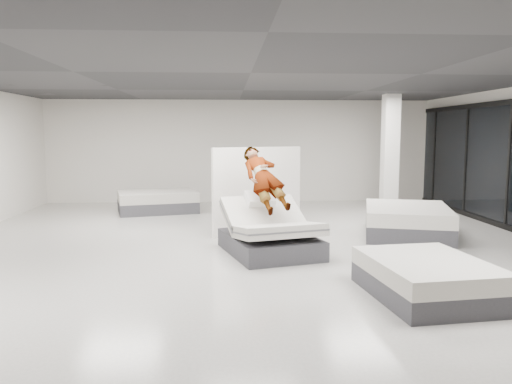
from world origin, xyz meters
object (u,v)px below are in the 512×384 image
remote (282,200)px  flat_bed_right_near (427,278)px  hero_bed (270,234)px  person (264,187)px  flat_bed_left_far (157,201)px  divider_panel (257,191)px  flat_bed_right_far (407,221)px  column (390,154)px

remote → flat_bed_right_near: remote is taller
flat_bed_right_near → hero_bed: bearing=126.1°
person → flat_bed_left_far: 5.46m
hero_bed → flat_bed_left_far: (-2.69, 5.02, -0.06)m
divider_panel → flat_bed_right_near: bearing=-88.3°
remote → hero_bed: bearing=169.5°
person → flat_bed_left_far: size_ratio=0.71×
person → flat_bed_right_far: 3.46m
person → divider_panel: (-0.03, 1.42, -0.24)m
column → flat_bed_right_near: bearing=-104.4°
person → flat_bed_right_far: bearing=4.3°
flat_bed_right_far → column: (0.59, 2.99, 1.29)m
flat_bed_right_near → column: size_ratio=0.63×
hero_bed → remote: bearing=5.2°
person → divider_panel: 1.44m
flat_bed_left_far → person: bearing=-61.1°
hero_bed → remote: hero_bed is taller
hero_bed → column: 5.88m
person → flat_bed_right_near: size_ratio=0.85×
divider_panel → flat_bed_right_far: bearing=-28.2°
column → flat_bed_left_far: bearing=174.7°
person → divider_panel: size_ratio=0.83×
hero_bed → column: (3.65, 4.43, 1.25)m
flat_bed_left_far → column: (6.34, -0.59, 1.31)m
remote → flat_bed_left_far: (-2.91, 5.00, -0.68)m
flat_bed_right_near → column: 7.34m
divider_panel → flat_bed_right_near: (1.98, -4.28, -0.68)m
flat_bed_right_near → flat_bed_right_far: bearing=73.2°
flat_bed_left_far → column: bearing=-5.3°
flat_bed_right_far → hero_bed: bearing=-154.8°
flat_bed_right_far → column: size_ratio=0.82×
flat_bed_right_far → column: bearing=78.9°
hero_bed → flat_bed_right_near: 3.16m
column → person: bearing=-132.1°
divider_panel → flat_bed_right_far: size_ratio=0.78×
hero_bed → flat_bed_right_far: (3.07, 1.44, -0.04)m
person → flat_bed_right_near: person is taller
divider_panel → flat_bed_right_far: divider_panel is taller
hero_bed → flat_bed_right_near: (1.86, -2.55, -0.09)m
flat_bed_right_far → flat_bed_left_far: (-5.75, 3.58, -0.02)m
remote → flat_bed_right_far: size_ratio=0.05×
remote → person: bearing=122.2°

